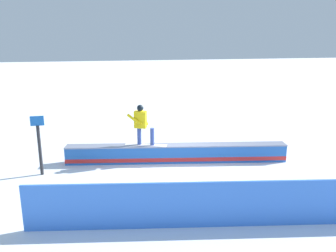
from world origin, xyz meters
The scene contains 5 objects.
ground_plane centered at (0.00, 0.00, 0.00)m, with size 120.00×120.00×0.00m, color white.
grind_box centered at (0.00, 0.00, 0.29)m, with size 7.59×1.92×0.63m.
snowboarder centered at (1.17, -0.25, 1.39)m, with size 1.45×0.81×1.41m.
safety_fence centered at (0.00, 4.35, 0.55)m, with size 9.05×0.06×1.10m, color #3C79E9.
trail_marker centered at (4.45, 0.13, 1.02)m, with size 0.40×0.10×1.90m.
Camera 1 is at (2.87, 10.80, 4.15)m, focal length 36.11 mm.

